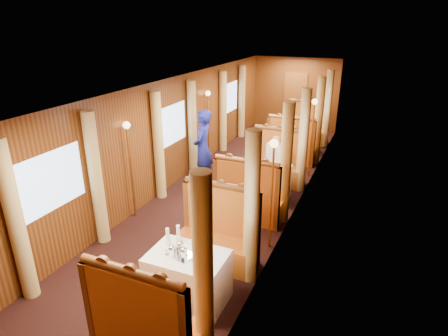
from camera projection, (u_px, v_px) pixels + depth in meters
The scene contains 48 objects.
floor at pixel (232, 193), 8.55m from camera, with size 3.00×12.00×0.01m, color black, non-canonical shape.
ceiling at pixel (233, 82), 7.63m from camera, with size 3.00×12.00×0.01m, color silver, non-canonical shape.
wall_far at pixel (295, 94), 13.22m from camera, with size 3.00×2.50×0.01m, color brown, non-canonical shape.
wall_left at pixel (172, 133), 8.63m from camera, with size 12.00×2.50×0.01m, color brown, non-canonical shape.
wall_right at pixel (301, 149), 7.54m from camera, with size 12.00×2.50×0.01m, color brown, non-canonical shape.
doorway_far at pixel (294, 101), 13.29m from camera, with size 0.80×0.04×2.00m, color brown.
table_near at pixel (188, 278), 5.14m from camera, with size 1.05×0.72×0.75m, color white.
banquette_near_fwd at pixel (146, 327), 4.25m from camera, with size 1.30×0.55×1.34m.
banquette_near_aft at pixel (218, 238), 5.99m from camera, with size 1.30×0.55×1.34m.
table_mid at pixel (264, 183), 8.14m from camera, with size 1.05×0.72×0.75m, color white.
banquette_mid_fwd at pixel (248, 200), 7.25m from camera, with size 1.30×0.55×1.34m.
banquette_mid_aft at pixel (277, 165), 8.99m from camera, with size 1.30×0.55×1.34m.
table_far at pixel (299, 139), 11.13m from camera, with size 1.05×0.72×0.75m, color white.
banquette_far_fwd at pixel (291, 148), 10.25m from camera, with size 1.30×0.55×1.34m.
banquette_far_aft at pixel (306, 129), 11.98m from camera, with size 1.30×0.55×1.34m.
tea_tray at pixel (181, 255), 5.00m from camera, with size 0.34×0.26×0.01m, color silver.
teapot_left at pixel (172, 252), 4.94m from camera, with size 0.16×0.12×0.13m, color silver, non-canonical shape.
teapot_right at pixel (184, 255), 4.89m from camera, with size 0.17×0.12×0.13m, color silver, non-canonical shape.
teapot_back at pixel (180, 248), 5.04m from camera, with size 0.16×0.12×0.13m, color silver, non-canonical shape.
fruit_plate at pixel (202, 262), 4.82m from camera, with size 0.22×0.22×0.05m.
cup_inboard at pixel (168, 238), 5.19m from camera, with size 0.08×0.08×0.26m.
cup_outboard at pixel (178, 235), 5.26m from camera, with size 0.08×0.08×0.26m.
rose_vase_mid at pixel (265, 160), 7.90m from camera, with size 0.06×0.06×0.36m.
rose_vase_far at pixel (301, 121), 10.89m from camera, with size 0.06×0.06×0.36m.
window_left_near at pixel (52, 181), 5.55m from camera, with size 1.20×0.90×0.01m, color #95ADCF, non-canonical shape.
curtain_left_near_a at pixel (16, 223), 4.95m from camera, with size 0.22×0.22×2.35m, color tan.
curtain_left_near_b at pixel (96, 180), 6.29m from camera, with size 0.22×0.22×2.35m, color tan.
window_right_near at pixel (239, 220), 4.48m from camera, with size 1.20×0.90×0.01m, color #95ADCF, non-canonical shape.
curtain_right_near_a at pixel (203, 274), 3.95m from camera, with size 0.22×0.22×2.35m, color tan.
curtain_right_near_b at pixel (251, 210), 5.28m from camera, with size 0.22×0.22×2.35m, color tan.
window_left_mid at pixel (172, 125), 8.55m from camera, with size 1.20×0.90×0.01m, color #95ADCF, non-canonical shape.
curtain_left_mid_a at pixel (158, 146), 7.95m from camera, with size 0.22×0.22×2.35m, color tan.
curtain_left_mid_b at pixel (192, 128), 9.28m from camera, with size 0.22×0.22×2.35m, color tan.
window_right_mid at pixel (301, 140), 7.47m from camera, with size 1.20×0.90×0.01m, color #95ADCF, non-canonical shape.
curtain_right_mid_a at pixel (286, 165), 6.94m from camera, with size 0.22×0.22×2.35m, color tan.
curtain_right_mid_b at pixel (303, 141), 8.28m from camera, with size 0.22×0.22×2.35m, color tan.
window_left_far at pixel (230, 98), 11.55m from camera, with size 1.20×0.90×0.01m, color #95ADCF, non-canonical shape.
curtain_left_far_a at pixel (223, 112), 10.94m from camera, with size 0.22×0.22×2.35m, color tan.
curtain_left_far_b at pixel (242, 102), 12.28m from camera, with size 0.22×0.22×2.35m, color tan.
window_right_far at pixel (328, 106), 10.47m from camera, with size 1.20×0.90×0.01m, color #95ADCF, non-canonical shape.
curtain_right_far_a at pixel (318, 121), 9.94m from camera, with size 0.22×0.22×2.35m, color tan.
curtain_right_far_b at pixel (327, 109), 11.28m from camera, with size 0.22×0.22×2.35m, color tan.
sconce_left_fore at pixel (129, 151), 7.05m from camera, with size 0.14×0.14×1.95m.
sconce_right_fore at pixel (273, 173), 6.03m from camera, with size 0.14×0.14×1.95m.
sconce_left_aft at pixel (208, 112), 10.04m from camera, with size 0.14×0.14×1.95m.
sconce_right_aft at pixel (313, 122), 9.03m from camera, with size 0.14×0.14×1.95m.
steward at pixel (203, 148), 8.72m from camera, with size 0.66×0.43×1.80m, color navy.
passenger at pixel (275, 156), 8.70m from camera, with size 0.40×0.44×0.76m.
Camera 1 is at (2.85, -7.19, 3.67)m, focal length 30.00 mm.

